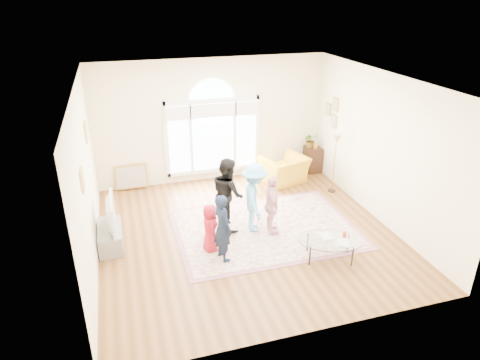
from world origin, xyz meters
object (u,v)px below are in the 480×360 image
object	(u,v)px
area_rug	(265,229)
television	(107,214)
coffee_table	(330,241)
tv_console	(110,237)
armchair	(284,170)

from	to	relation	value
area_rug	television	world-z (taller)	television
area_rug	coffee_table	world-z (taller)	coffee_table
coffee_table	area_rug	bearing A→B (deg)	139.20
television	tv_console	bearing A→B (deg)	180.00
coffee_table	tv_console	bearing A→B (deg)	176.80
tv_console	coffee_table	world-z (taller)	coffee_table
tv_console	television	xyz separation A→B (m)	(0.01, -0.00, 0.52)
area_rug	coffee_table	bearing A→B (deg)	-60.02
armchair	coffee_table	bearing A→B (deg)	65.37
coffee_table	armchair	distance (m)	3.58
tv_console	television	bearing A→B (deg)	-0.00
area_rug	tv_console	bearing A→B (deg)	175.23
tv_console	armchair	size ratio (longest dim) A/B	0.91
tv_console	television	size ratio (longest dim) A/B	0.94
area_rug	coffee_table	xyz separation A→B (m)	(0.79, -1.38, 0.39)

